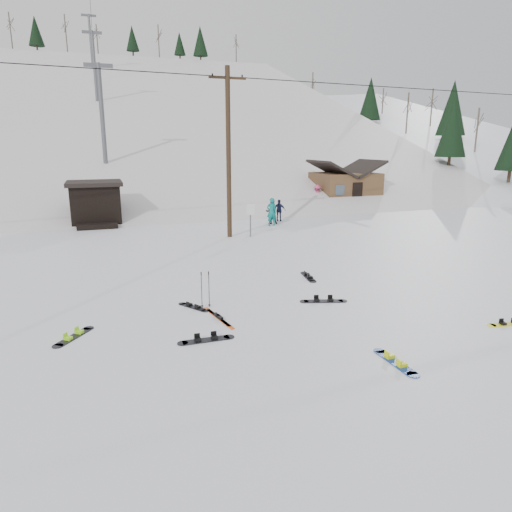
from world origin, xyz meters
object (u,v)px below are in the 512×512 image
object	(u,v)px
hero_snowboard	(395,362)
hero_skis	(218,317)
cabin	(345,187)
utility_pole	(228,151)

from	to	relation	value
hero_snowboard	hero_skis	xyz separation A→B (m)	(-3.27, 4.16, 0.00)
cabin	hero_snowboard	distance (m)	29.24
cabin	hero_snowboard	world-z (taller)	cabin
utility_pole	hero_snowboard	size ratio (longest dim) A/B	5.66
hero_skis	cabin	bearing A→B (deg)	42.25
utility_pole	hero_skis	distance (m)	13.19
utility_pole	hero_skis	size ratio (longest dim) A/B	4.62
hero_snowboard	cabin	bearing A→B (deg)	-28.42
cabin	utility_pole	bearing A→B (deg)	-142.44
cabin	hero_skis	world-z (taller)	cabin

